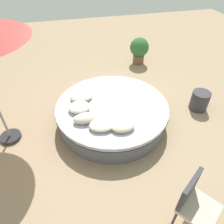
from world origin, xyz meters
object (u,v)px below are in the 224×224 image
(throw_pillow_2, at_px, (85,118))
(throw_pillow_3, at_px, (103,124))
(throw_pillow_0, at_px, (81,97))
(round_bed, at_px, (112,113))
(throw_pillow_4, at_px, (123,126))
(planter, at_px, (139,49))
(patio_chair, at_px, (194,201))
(side_table, at_px, (200,101))
(throw_pillow_1, at_px, (79,107))

(throw_pillow_2, bearing_deg, throw_pillow_3, -37.36)
(throw_pillow_0, xyz_separation_m, throw_pillow_2, (-0.02, -0.77, 0.02))
(round_bed, bearing_deg, throw_pillow_0, 148.99)
(throw_pillow_0, height_order, throw_pillow_3, throw_pillow_3)
(throw_pillow_4, distance_m, planter, 3.77)
(throw_pillow_2, distance_m, patio_chair, 2.41)
(round_bed, distance_m, throw_pillow_4, 0.84)
(planter, xyz_separation_m, side_table, (0.69, -2.69, -0.26))
(throw_pillow_3, bearing_deg, throw_pillow_0, 106.29)
(throw_pillow_0, bearing_deg, throw_pillow_2, -91.40)
(throw_pillow_2, xyz_separation_m, throw_pillow_3, (0.32, -0.24, -0.02))
(round_bed, xyz_separation_m, planter, (1.57, 2.66, 0.25))
(patio_chair, distance_m, side_table, 2.94)
(throw_pillow_2, bearing_deg, throw_pillow_0, 88.60)
(throw_pillow_1, height_order, side_table, throw_pillow_1)
(throw_pillow_4, height_order, side_table, throw_pillow_4)
(throw_pillow_3, height_order, planter, planter)
(throw_pillow_2, bearing_deg, side_table, 7.15)
(throw_pillow_0, xyz_separation_m, throw_pillow_4, (0.67, -1.16, 0.01))
(round_bed, bearing_deg, planter, 59.45)
(planter, bearing_deg, throw_pillow_4, -114.09)
(throw_pillow_2, relative_size, throw_pillow_3, 0.89)
(throw_pillow_2, relative_size, throw_pillow_4, 1.03)
(throw_pillow_3, bearing_deg, throw_pillow_2, 142.64)
(throw_pillow_3, distance_m, side_table, 2.69)
(round_bed, relative_size, throw_pillow_3, 4.65)
(patio_chair, bearing_deg, throw_pillow_1, -95.74)
(throw_pillow_0, distance_m, throw_pillow_1, 0.39)
(throw_pillow_3, distance_m, patio_chair, 2.05)
(round_bed, relative_size, throw_pillow_0, 5.06)
(patio_chair, distance_m, planter, 5.19)
(throw_pillow_3, distance_m, planter, 3.81)
(round_bed, relative_size, throw_pillow_2, 5.21)
(throw_pillow_0, height_order, throw_pillow_1, throw_pillow_1)
(round_bed, distance_m, throw_pillow_0, 0.81)
(throw_pillow_0, distance_m, patio_chair, 3.09)
(throw_pillow_0, bearing_deg, side_table, -8.02)
(round_bed, xyz_separation_m, throw_pillow_0, (-0.64, 0.38, 0.32))
(throw_pillow_1, bearing_deg, round_bed, -0.13)
(planter, distance_m, side_table, 2.79)
(throw_pillow_3, relative_size, planter, 0.62)
(throw_pillow_2, relative_size, side_table, 0.99)
(throw_pillow_0, relative_size, throw_pillow_2, 1.03)
(round_bed, bearing_deg, throw_pillow_3, -118.37)
(throw_pillow_1, bearing_deg, throw_pillow_2, -79.21)
(planter, bearing_deg, throw_pillow_2, -126.12)
(throw_pillow_4, xyz_separation_m, patio_chair, (0.58, -1.66, -0.03))
(throw_pillow_1, distance_m, throw_pillow_2, 0.40)
(throw_pillow_1, distance_m, planter, 3.52)
(throw_pillow_1, distance_m, side_table, 3.01)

